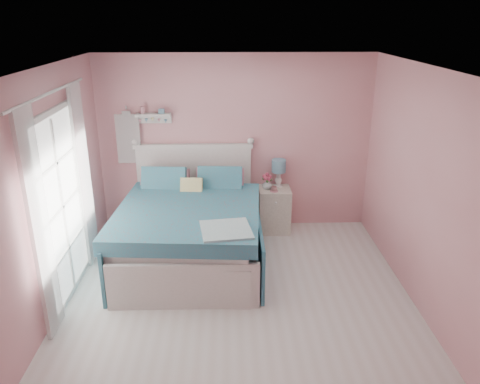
{
  "coord_description": "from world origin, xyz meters",
  "views": [
    {
      "loc": [
        -0.11,
        -4.46,
        3.09
      ],
      "look_at": [
        0.04,
        1.2,
        0.93
      ],
      "focal_mm": 35.0,
      "sensor_mm": 36.0,
      "label": 1
    }
  ],
  "objects_px": {
    "table_lamp": "(279,168)",
    "vase": "(267,184)",
    "nightstand": "(274,210)",
    "teacup": "(274,189)",
    "bed": "(190,231)"
  },
  "relations": [
    {
      "from": "bed",
      "to": "teacup",
      "type": "height_order",
      "value": "bed"
    },
    {
      "from": "table_lamp",
      "to": "bed",
      "type": "bearing_deg",
      "value": -141.76
    },
    {
      "from": "bed",
      "to": "nightstand",
      "type": "xyz_separation_m",
      "value": [
        1.2,
        0.88,
        -0.09
      ]
    },
    {
      "from": "table_lamp",
      "to": "vase",
      "type": "distance_m",
      "value": 0.3
    },
    {
      "from": "nightstand",
      "to": "bed",
      "type": "bearing_deg",
      "value": -143.57
    },
    {
      "from": "nightstand",
      "to": "table_lamp",
      "type": "height_order",
      "value": "table_lamp"
    },
    {
      "from": "bed",
      "to": "teacup",
      "type": "relative_size",
      "value": 25.94
    },
    {
      "from": "vase",
      "to": "teacup",
      "type": "height_order",
      "value": "vase"
    },
    {
      "from": "nightstand",
      "to": "vase",
      "type": "relative_size",
      "value": 4.4
    },
    {
      "from": "table_lamp",
      "to": "teacup",
      "type": "distance_m",
      "value": 0.34
    },
    {
      "from": "vase",
      "to": "table_lamp",
      "type": "bearing_deg",
      "value": 34.34
    },
    {
      "from": "nightstand",
      "to": "teacup",
      "type": "relative_size",
      "value": 7.53
    },
    {
      "from": "table_lamp",
      "to": "vase",
      "type": "height_order",
      "value": "table_lamp"
    },
    {
      "from": "table_lamp",
      "to": "vase",
      "type": "bearing_deg",
      "value": -145.66
    },
    {
      "from": "table_lamp",
      "to": "vase",
      "type": "relative_size",
      "value": 2.72
    }
  ]
}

